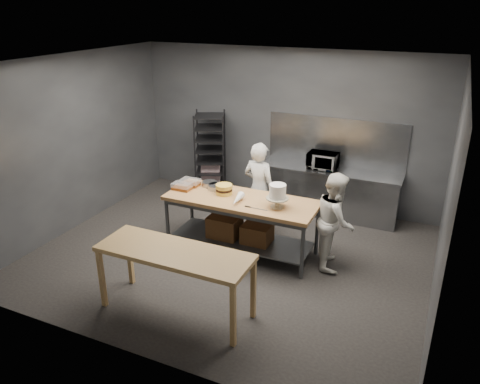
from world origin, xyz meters
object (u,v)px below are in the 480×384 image
object	(u,v)px
chef_right	(335,221)
layer_cake	(224,189)
frosted_cake_stand	(278,193)
near_counter	(175,257)
chef_behind	(259,189)
work_table	(240,218)
microwave	(323,161)
speed_rack	(210,156)

from	to	relation	value
chef_right	layer_cake	size ratio (longest dim) A/B	5.64
layer_cake	frosted_cake_stand	bearing A→B (deg)	-8.41
near_counter	frosted_cake_stand	world-z (taller)	frosted_cake_stand
chef_behind	near_counter	bearing A→B (deg)	98.25
work_table	microwave	size ratio (longest dim) A/B	4.43
near_counter	frosted_cake_stand	distance (m)	1.91
work_table	chef_behind	world-z (taller)	chef_behind
work_table	near_counter	bearing A→B (deg)	-92.52
microwave	layer_cake	xyz separation A→B (m)	(-1.09, -1.91, -0.05)
work_table	near_counter	xyz separation A→B (m)	(-0.08, -1.81, 0.24)
chef_right	microwave	size ratio (longest dim) A/B	2.75
work_table	chef_right	distance (m)	1.50
work_table	chef_right	size ratio (longest dim) A/B	1.61
speed_rack	frosted_cake_stand	distance (m)	2.94
microwave	frosted_cake_stand	size ratio (longest dim) A/B	1.48
work_table	layer_cake	bearing A→B (deg)	168.82
work_table	layer_cake	world-z (taller)	layer_cake
work_table	near_counter	distance (m)	1.83
frosted_cake_stand	layer_cake	distance (m)	0.98
frosted_cake_stand	chef_right	bearing A→B (deg)	18.40
work_table	frosted_cake_stand	size ratio (longest dim) A/B	6.54
speed_rack	layer_cake	size ratio (longest dim) A/B	6.61
near_counter	work_table	bearing A→B (deg)	87.48
speed_rack	chef_right	xyz separation A→B (m)	(3.00, -1.69, -0.11)
chef_behind	layer_cake	world-z (taller)	chef_behind
chef_behind	chef_right	world-z (taller)	chef_behind
chef_behind	frosted_cake_stand	xyz separation A→B (m)	(0.62, -0.81, 0.33)
near_counter	microwave	xyz separation A→B (m)	(0.86, 3.78, 0.24)
work_table	frosted_cake_stand	distance (m)	0.87
near_counter	microwave	world-z (taller)	microwave
speed_rack	chef_behind	bearing A→B (deg)	-36.77
microwave	work_table	bearing A→B (deg)	-111.61
work_table	chef_behind	size ratio (longest dim) A/B	1.47
frosted_cake_stand	chef_behind	bearing A→B (deg)	127.39
work_table	chef_right	bearing A→B (deg)	7.56
chef_right	microwave	xyz separation A→B (m)	(-0.69, 1.77, 0.30)
near_counter	chef_behind	xyz separation A→B (m)	(0.10, 2.54, 0.00)
work_table	near_counter	world-z (taller)	work_table
chef_behind	work_table	bearing A→B (deg)	98.70
microwave	layer_cake	world-z (taller)	microwave
chef_right	frosted_cake_stand	size ratio (longest dim) A/B	4.07
microwave	layer_cake	distance (m)	2.20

